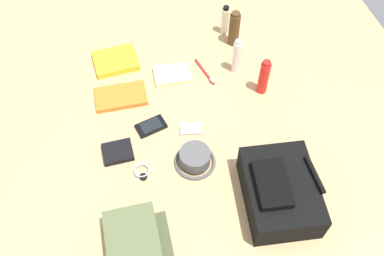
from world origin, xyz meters
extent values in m
cube|color=tan|center=(0.00, 0.00, -0.01)|extent=(2.64, 2.02, 0.02)
cube|color=black|center=(0.34, 0.22, 0.06)|extent=(0.34, 0.27, 0.12)
cube|color=black|center=(0.34, 0.18, 0.14)|extent=(0.18, 0.12, 0.03)
cylinder|color=black|center=(0.34, 0.32, 0.13)|extent=(0.14, 0.02, 0.02)
cube|color=#56603D|center=(0.41, -0.29, 0.05)|extent=(0.27, 0.17, 0.10)
cube|color=#454D30|center=(0.41, -0.20, 0.01)|extent=(0.25, 0.07, 0.01)
cylinder|color=#505050|center=(0.13, -0.02, 0.04)|extent=(0.11, 0.11, 0.06)
torus|color=#505050|center=(0.13, -0.02, 0.01)|extent=(0.15, 0.15, 0.01)
cylinder|color=beige|center=(-0.51, 0.29, 0.07)|extent=(0.03, 0.03, 0.13)
cylinder|color=black|center=(-0.51, 0.29, 0.14)|extent=(0.03, 0.03, 0.01)
cylinder|color=#473319|center=(-0.44, 0.30, 0.08)|extent=(0.05, 0.05, 0.16)
cylinder|color=#473319|center=(-0.44, 0.30, 0.16)|extent=(0.04, 0.04, 0.01)
cylinder|color=white|center=(-0.27, 0.26, 0.08)|extent=(0.04, 0.04, 0.16)
cylinder|color=silver|center=(-0.27, 0.26, 0.16)|extent=(0.03, 0.03, 0.01)
cylinder|color=red|center=(-0.14, 0.33, 0.08)|extent=(0.04, 0.04, 0.16)
cylinder|color=red|center=(-0.14, 0.33, 0.16)|extent=(0.03, 0.03, 0.01)
cube|color=yellow|center=(-0.44, -0.22, 0.01)|extent=(0.16, 0.19, 0.03)
cube|color=white|center=(-0.44, -0.22, 0.01)|extent=(0.15, 0.18, 0.02)
cube|color=orange|center=(-0.24, -0.24, 0.01)|extent=(0.13, 0.21, 0.02)
cube|color=white|center=(-0.24, -0.24, 0.01)|extent=(0.12, 0.20, 0.01)
cube|color=black|center=(-0.07, -0.15, 0.01)|extent=(0.09, 0.13, 0.01)
cube|color=black|center=(-0.07, -0.15, 0.01)|extent=(0.07, 0.09, 0.00)
cube|color=#B7B7BC|center=(-0.02, 0.00, 0.01)|extent=(0.07, 0.09, 0.01)
cylinder|color=silver|center=(-0.02, -0.01, 0.01)|extent=(0.03, 0.03, 0.00)
torus|color=#99999E|center=(0.11, -0.22, 0.01)|extent=(0.06, 0.06, 0.01)
cylinder|color=black|center=(0.14, -0.22, 0.01)|extent=(0.03, 0.03, 0.01)
cylinder|color=red|center=(-0.29, 0.13, 0.01)|extent=(0.16, 0.05, 0.01)
cube|color=white|center=(-0.23, 0.15, 0.02)|extent=(0.02, 0.02, 0.01)
cube|color=black|center=(0.02, -0.29, 0.01)|extent=(0.09, 0.11, 0.02)
cube|color=beige|center=(-0.31, -0.01, 0.01)|extent=(0.12, 0.16, 0.02)
camera|label=1|loc=(0.89, -0.23, 1.35)|focal=39.82mm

